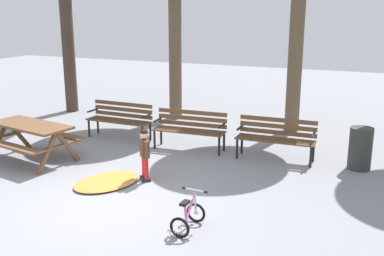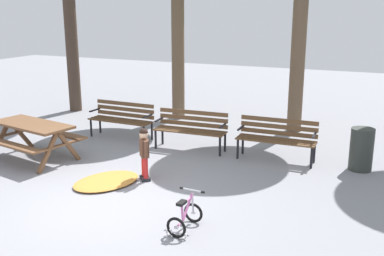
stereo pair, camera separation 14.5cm
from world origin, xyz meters
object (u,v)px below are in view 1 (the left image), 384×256
object	(u,v)px
park_bench_left	(190,127)
kids_bicycle	(188,217)
park_bench_right	(276,135)
park_bench_far_left	(120,117)
trash_bin	(360,148)
picnic_table	(31,132)
child_standing	(145,151)

from	to	relation	value
park_bench_left	kids_bicycle	bearing A→B (deg)	-67.11
park_bench_right	park_bench_far_left	bearing A→B (deg)	177.96
park_bench_far_left	kids_bicycle	bearing A→B (deg)	-47.62
park_bench_left	trash_bin	bearing A→B (deg)	1.72
picnic_table	park_bench_right	distance (m)	5.00
child_standing	park_bench_far_left	bearing A→B (deg)	130.23
child_standing	trash_bin	distance (m)	4.15
kids_bicycle	park_bench_right	bearing A→B (deg)	83.40
trash_bin	picnic_table	bearing A→B (deg)	-161.54
picnic_table	trash_bin	xyz separation A→B (m)	(6.21, 2.07, -0.18)
picnic_table	park_bench_left	distance (m)	3.32
park_bench_far_left	park_bench_right	size ratio (longest dim) A/B	1.00
park_bench_right	trash_bin	size ratio (longest dim) A/B	1.94
picnic_table	park_bench_far_left	world-z (taller)	park_bench_far_left
park_bench_right	park_bench_left	bearing A→B (deg)	-178.65
park_bench_right	trash_bin	xyz separation A→B (m)	(1.63, 0.06, -0.10)
park_bench_left	park_bench_right	world-z (taller)	same
park_bench_left	child_standing	distance (m)	2.06
picnic_table	park_bench_far_left	size ratio (longest dim) A/B	1.25
picnic_table	park_bench_far_left	bearing A→B (deg)	70.00
child_standing	trash_bin	xyz separation A→B (m)	(3.53, 2.17, -0.15)
kids_bicycle	trash_bin	distance (m)	4.18
park_bench_left	kids_bicycle	xyz separation A→B (m)	(1.49, -3.53, -0.31)
park_bench_right	child_standing	bearing A→B (deg)	-132.09
park_bench_far_left	trash_bin	size ratio (longest dim) A/B	1.95
park_bench_right	trash_bin	bearing A→B (deg)	2.15
picnic_table	child_standing	world-z (taller)	child_standing
park_bench_left	child_standing	bearing A→B (deg)	-89.95
park_bench_right	child_standing	world-z (taller)	child_standing
park_bench_far_left	child_standing	distance (m)	2.93
picnic_table	park_bench_far_left	xyz separation A→B (m)	(0.78, 2.15, -0.08)
park_bench_far_left	kids_bicycle	xyz separation A→B (m)	(3.38, -3.71, -0.31)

